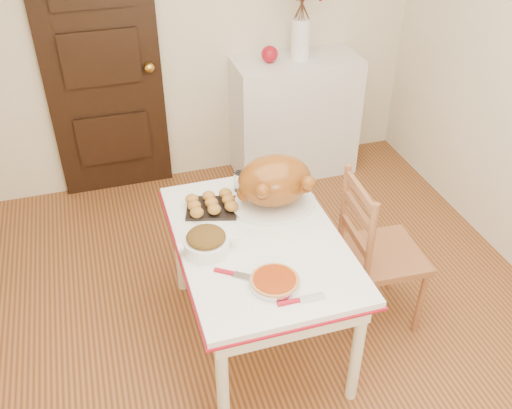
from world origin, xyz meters
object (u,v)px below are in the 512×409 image
object	(u,v)px
kitchen_table	(259,290)
pumpkin_pie	(275,281)
turkey_platter	(274,183)
sideboard	(295,117)
chair_oak	(383,251)

from	to	relation	value
kitchen_table	pumpkin_pie	world-z (taller)	pumpkin_pie
turkey_platter	pumpkin_pie	distance (m)	0.65
sideboard	pumpkin_pie	size ratio (longest dim) A/B	4.11
kitchen_table	turkey_platter	xyz separation A→B (m)	(0.17, 0.25, 0.52)
chair_oak	sideboard	bearing A→B (deg)	-0.16
kitchen_table	chair_oak	distance (m)	0.75
sideboard	kitchen_table	bearing A→B (deg)	-116.16
kitchen_table	turkey_platter	size ratio (longest dim) A/B	2.60
sideboard	turkey_platter	distance (m)	1.66
pumpkin_pie	sideboard	bearing A→B (deg)	67.09
kitchen_table	chair_oak	world-z (taller)	chair_oak
sideboard	turkey_platter	world-z (taller)	turkey_platter
kitchen_table	turkey_platter	distance (m)	0.60
chair_oak	turkey_platter	size ratio (longest dim) A/B	2.07
kitchen_table	chair_oak	size ratio (longest dim) A/B	1.26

